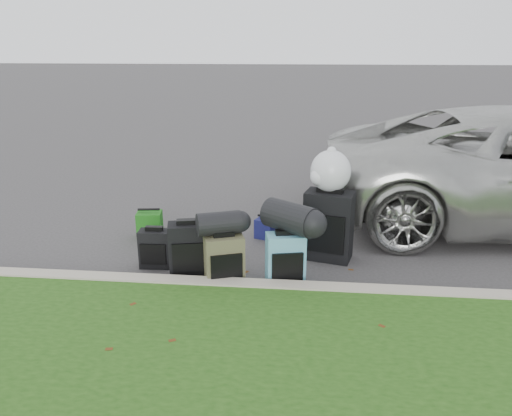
# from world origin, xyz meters

# --- Properties ---
(ground) EXTENTS (120.00, 120.00, 0.00)m
(ground) POSITION_xyz_m (0.00, 0.00, 0.00)
(ground) COLOR #383535
(ground) RESTS_ON ground
(curb) EXTENTS (120.00, 0.18, 0.15)m
(curb) POSITION_xyz_m (0.00, -1.00, 0.07)
(curb) COLOR #9E937F
(curb) RESTS_ON ground
(suitcase_small_black) EXTENTS (0.36, 0.21, 0.44)m
(suitcase_small_black) POSITION_xyz_m (-1.20, -0.41, 0.22)
(suitcase_small_black) COLOR black
(suitcase_small_black) RESTS_ON ground
(suitcase_large_black_left) EXTENTS (0.48, 0.35, 0.62)m
(suitcase_large_black_left) POSITION_xyz_m (-0.76, -0.62, 0.31)
(suitcase_large_black_left) COLOR black
(suitcase_large_black_left) RESTS_ON ground
(suitcase_olive) EXTENTS (0.47, 0.37, 0.56)m
(suitcase_olive) POSITION_xyz_m (-0.34, -0.78, 0.28)
(suitcase_olive) COLOR #3E3D27
(suitcase_olive) RESTS_ON ground
(suitcase_teal) EXTENTS (0.44, 0.32, 0.57)m
(suitcase_teal) POSITION_xyz_m (0.30, -0.71, 0.29)
(suitcase_teal) COLOR teal
(suitcase_teal) RESTS_ON ground
(suitcase_large_black_right) EXTENTS (0.62, 0.46, 0.83)m
(suitcase_large_black_right) POSITION_xyz_m (0.78, 0.03, 0.41)
(suitcase_large_black_right) COLOR black
(suitcase_large_black_right) RESTS_ON ground
(tote_green) EXTENTS (0.35, 0.30, 0.36)m
(tote_green) POSITION_xyz_m (-1.54, 0.45, 0.18)
(tote_green) COLOR #1B6215
(tote_green) RESTS_ON ground
(tote_navy) EXTENTS (0.30, 0.27, 0.26)m
(tote_navy) POSITION_xyz_m (-0.02, 0.61, 0.13)
(tote_navy) COLOR navy
(tote_navy) RESTS_ON ground
(duffel_left) EXTENTS (0.52, 0.39, 0.25)m
(duffel_left) POSITION_xyz_m (-0.40, -0.74, 0.68)
(duffel_left) COLOR black
(duffel_left) RESTS_ON suitcase_olive
(duffel_right) EXTENTS (0.65, 0.60, 0.32)m
(duffel_right) POSITION_xyz_m (0.35, -0.63, 0.73)
(duffel_right) COLOR black
(duffel_right) RESTS_ON suitcase_teal
(trash_bag) EXTENTS (0.47, 0.47, 0.47)m
(trash_bag) POSITION_xyz_m (0.78, 0.09, 1.06)
(trash_bag) COLOR silver
(trash_bag) RESTS_ON suitcase_large_black_right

